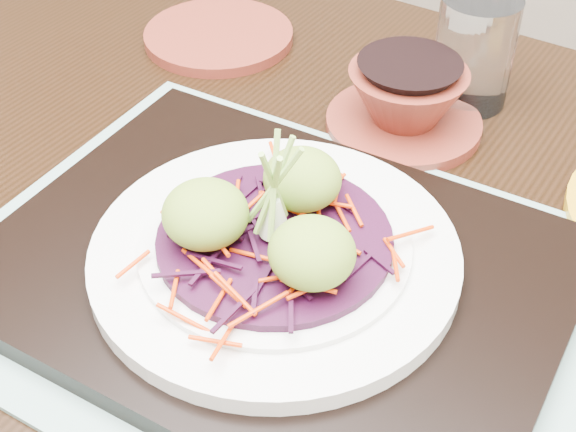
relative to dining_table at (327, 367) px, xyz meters
The scene contains 11 objects.
dining_table is the anchor object (origin of this frame).
placemat 0.12m from the dining_table, 142.72° to the right, with size 0.47×0.37×0.00m, color gray.
serving_tray 0.13m from the dining_table, 142.72° to the right, with size 0.41×0.31×0.02m, color black.
white_plate 0.15m from the dining_table, 142.72° to the right, with size 0.27×0.27×0.02m.
cabbage_bed 0.16m from the dining_table, 142.72° to the right, with size 0.17×0.17×0.01m, color #2F0924.
carrot_julienne 0.17m from the dining_table, 142.72° to the right, with size 0.20×0.20×0.01m, color red, non-canonical shape.
guacamole_scoops 0.18m from the dining_table, 142.01° to the right, with size 0.15×0.13×0.05m.
scallion_garnish 0.20m from the dining_table, 142.72° to the right, with size 0.06×0.06×0.09m, color #86B649, non-canonical shape.
terracotta_side_plate 0.39m from the dining_table, 134.78° to the left, with size 0.16×0.16×0.01m, color maroon.
water_glass 0.32m from the dining_table, 88.00° to the left, with size 0.07×0.07×0.11m, color white.
terracotta_bowl_set 0.25m from the dining_table, 97.23° to the left, with size 0.20×0.20×0.06m.
Camera 1 is at (0.26, -0.33, 1.25)m, focal length 50.00 mm.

